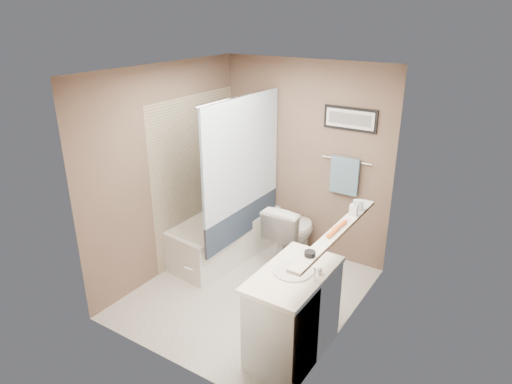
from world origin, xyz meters
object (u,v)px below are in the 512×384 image
Objects in this scene: hair_brush_front at (333,232)px; hair_brush_back at (340,226)px; toilet at (291,232)px; candle_bowl_near at (310,254)px; soap_bottle at (354,207)px; bathtub at (224,236)px; vanity at (293,316)px; glass_jar at (359,205)px.

hair_brush_front and hair_brush_back have the same top height.
hair_brush_back is at bearing 134.37° from toilet.
toilet is 1.63m from hair_brush_front.
hair_brush_front is at bearing 130.46° from toilet.
soap_bottle reaches higher than candle_bowl_near.
hair_brush_back is at bearing -13.51° from bathtub.
vanity is at bearing -111.39° from hair_brush_back.
hair_brush_front reaches higher than candle_bowl_near.
vanity reaches higher than toilet.
toilet is at bearing 122.53° from candle_bowl_near.
bathtub is 9.58× the size of soap_bottle.
hair_brush_front is 2.20× the size of glass_jar.
bathtub is at bearing 18.07° from toilet.
glass_jar is at bearing 79.93° from vanity.
toilet is 1.33m from glass_jar.
bathtub is 1.96m from vanity.
soap_bottle is (0.00, 0.91, 0.06)m from candle_bowl_near.
vanity is at bearing -103.11° from soap_bottle.
toilet is (0.81, 0.29, 0.15)m from bathtub.
bathtub is at bearing 146.09° from vanity.
soap_bottle is (0.00, -0.14, 0.03)m from glass_jar.
glass_jar reaches higher than candle_bowl_near.
soap_bottle is at bearing -90.00° from glass_jar.
toilet is 0.88× the size of vanity.
glass_jar is (0.19, 0.93, 0.77)m from vanity.
toilet is 8.83× the size of candle_bowl_near.
hair_brush_front is at bearing 90.00° from candle_bowl_near.
bathtub is at bearing 145.26° from candle_bowl_near.
glass_jar is at bearing 90.00° from hair_brush_back.
glass_jar is at bearing 90.00° from hair_brush_front.
toilet is at bearing 120.34° from vanity.
bathtub is 2.35m from candle_bowl_near.
vanity is (1.60, -1.12, 0.15)m from bathtub.
toilet is 1.40m from soap_bottle.
vanity is 10.00× the size of candle_bowl_near.
soap_bottle reaches higher than hair_brush_back.
toilet is 5.08× the size of soap_bottle.
toilet is at bearing 26.22° from bathtub.
glass_jar reaches higher than hair_brush_back.
bathtub is 2.14m from hair_brush_front.
candle_bowl_near is (1.79, -1.24, 0.89)m from bathtub.
vanity is 4.09× the size of hair_brush_back.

